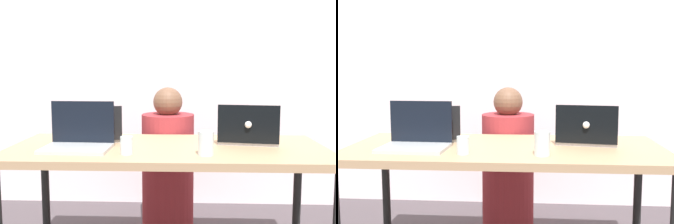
{
  "view_description": "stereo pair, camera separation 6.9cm",
  "coord_description": "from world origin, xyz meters",
  "views": [
    {
      "loc": [
        0.09,
        -2.11,
        1.17
      ],
      "look_at": [
        0.0,
        0.08,
        0.92
      ],
      "focal_mm": 42.0,
      "sensor_mm": 36.0,
      "label": 1
    },
    {
      "loc": [
        0.16,
        -2.11,
        1.17
      ],
      "look_at": [
        0.0,
        0.08,
        0.92
      ],
      "focal_mm": 42.0,
      "sensor_mm": 36.0,
      "label": 2
    }
  ],
  "objects": [
    {
      "name": "back_wall",
      "position": [
        0.0,
        1.23,
        1.21
      ],
      "size": [
        4.5,
        0.1,
        2.42
      ],
      "primitive_type": "cube",
      "color": "white",
      "rests_on": "ground"
    },
    {
      "name": "person_at_center",
      "position": [
        -0.02,
        0.56,
        0.46
      ],
      "size": [
        0.39,
        0.39,
        1.03
      ],
      "rotation": [
        0.0,
        0.0,
        3.07
      ],
      "color": "#9D2C32",
      "rests_on": "ground"
    },
    {
      "name": "laptop_back_left",
      "position": [
        -0.45,
        0.12,
        0.79
      ],
      "size": [
        0.39,
        0.29,
        0.21
      ],
      "rotation": [
        0.0,
        0.0,
        3.34
      ],
      "color": "silver",
      "rests_on": "desk"
    },
    {
      "name": "laptop_front_left",
      "position": [
        -0.47,
        -0.08,
        0.79
      ],
      "size": [
        0.36,
        0.29,
        0.25
      ],
      "rotation": [
        0.0,
        0.0,
        -0.04
      ],
      "color": "#B1B4B9",
      "rests_on": "desk"
    },
    {
      "name": "laptop_back_right",
      "position": [
        0.45,
        0.09,
        0.79
      ],
      "size": [
        0.36,
        0.29,
        0.23
      ],
      "rotation": [
        0.0,
        0.0,
        2.99
      ],
      "color": "silver",
      "rests_on": "desk"
    },
    {
      "name": "water_glass_right",
      "position": [
        0.2,
        -0.21,
        0.79
      ],
      "size": [
        0.08,
        0.08,
        0.12
      ],
      "color": "silver",
      "rests_on": "desk"
    },
    {
      "name": "water_glass_left",
      "position": [
        -0.19,
        -0.21,
        0.78
      ],
      "size": [
        0.06,
        0.06,
        0.09
      ],
      "color": "silver",
      "rests_on": "desk"
    },
    {
      "name": "desk",
      "position": [
        0.0,
        0.0,
        0.68
      ],
      "size": [
        1.72,
        0.76,
        0.74
      ],
      "color": "tan",
      "rests_on": "ground"
    }
  ]
}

